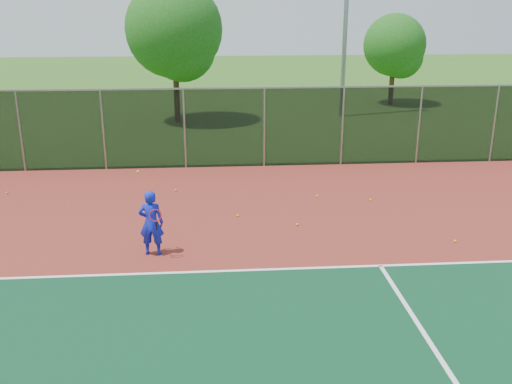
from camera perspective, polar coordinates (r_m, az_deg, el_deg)
ground at (r=11.11m, az=6.50°, el=-14.56°), size 120.00×120.00×0.00m
court_apron at (r=12.80m, az=4.85°, el=-9.68°), size 30.00×20.00×0.02m
fence_back at (r=21.68m, az=0.83°, el=6.57°), size 30.00×0.06×3.03m
tennis_player at (r=14.31m, az=-10.43°, el=-3.03°), size 0.64×0.64×2.17m
practice_ball_0 at (r=19.25m, az=-8.04°, el=0.19°), size 0.07×0.07×0.07m
practice_ball_1 at (r=20.51m, az=-23.65°, el=-0.08°), size 0.07×0.07×0.07m
practice_ball_2 at (r=15.94m, az=19.28°, el=-4.66°), size 0.07×0.07×0.07m
practice_ball_3 at (r=18.58m, az=6.14°, el=-0.40°), size 0.07×0.07×0.07m
practice_ball_4 at (r=18.49m, az=11.37°, el=-0.77°), size 0.07×0.07×0.07m
practice_ball_6 at (r=16.81m, az=-1.86°, el=-2.37°), size 0.07×0.07×0.07m
practice_ball_7 at (r=16.19m, az=4.14°, el=-3.25°), size 0.07×0.07×0.07m
tree_back_left at (r=29.98m, az=-8.02°, el=15.39°), size 4.90×4.90×7.19m
tree_back_mid at (r=36.24m, az=13.85°, el=13.80°), size 3.70×3.70×5.44m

